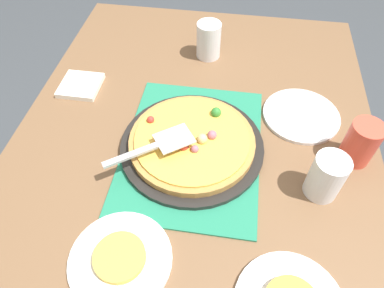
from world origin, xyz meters
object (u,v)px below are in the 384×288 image
object	(u,v)px
pizza_pan	(192,146)
served_slice_right	(120,257)
cup_near	(361,143)
cup_far	(209,40)
pizza_server	(157,145)
cup_corner	(326,177)
plate_side	(301,115)
plate_far_right	(121,259)
pizza	(192,141)
napkin_stack	(81,85)

from	to	relation	value
pizza_pan	served_slice_right	world-z (taller)	served_slice_right
cup_near	cup_far	distance (m)	0.58
pizza_server	pizza_pan	bearing A→B (deg)	-54.37
pizza_pan	cup_corner	bearing A→B (deg)	-104.29
pizza_pan	pizza_server	distance (m)	0.11
plate_side	plate_far_right	bearing A→B (deg)	140.83
plate_side	cup_near	size ratio (longest dim) A/B	1.83
pizza	cup_far	size ratio (longest dim) A/B	2.75
plate_far_right	plate_side	distance (m)	0.63
cup_near	cup_corner	distance (m)	0.15
pizza_pan	pizza	size ratio (longest dim) A/B	1.15
cup_corner	napkin_stack	xyz separation A→B (m)	(0.28, 0.71, -0.05)
cup_far	napkin_stack	size ratio (longest dim) A/B	1.00
pizza_pan	cup_near	distance (m)	0.43
plate_far_right	pizza_server	world-z (taller)	pizza_server
cup_near	cup_far	bearing A→B (deg)	48.26
pizza_pan	pizza	bearing A→B (deg)	5.41
pizza_pan	pizza	distance (m)	0.02
napkin_stack	served_slice_right	bearing A→B (deg)	-151.70
cup_far	pizza_server	xyz separation A→B (m)	(-0.47, 0.07, 0.01)
cup_near	cup_corner	size ratio (longest dim) A/B	1.00
pizza	served_slice_right	size ratio (longest dim) A/B	3.00
pizza_pan	served_slice_right	xyz separation A→B (m)	(-0.32, 0.10, 0.01)
pizza_pan	plate_far_right	xyz separation A→B (m)	(-0.32, 0.10, -0.01)
pizza_pan	cup_far	xyz separation A→B (m)	(0.42, 0.01, 0.05)
cup_far	pizza_server	distance (m)	0.48
pizza	cup_near	world-z (taller)	cup_near
pizza	cup_far	bearing A→B (deg)	1.01
served_slice_right	cup_near	bearing A→B (deg)	-55.77
pizza_pan	pizza	world-z (taller)	pizza
plate_side	served_slice_right	bearing A→B (deg)	140.83
served_slice_right	cup_near	xyz separation A→B (m)	(0.36, -0.53, 0.04)
pizza_server	pizza	bearing A→B (deg)	-54.18
plate_side	pizza_server	bearing A→B (deg)	120.81
plate_side	cup_near	bearing A→B (deg)	-136.17
pizza_pan	plate_side	size ratio (longest dim) A/B	1.73
cup_corner	cup_near	bearing A→B (deg)	-39.02
served_slice_right	napkin_stack	size ratio (longest dim) A/B	0.92
pizza_pan	served_slice_right	size ratio (longest dim) A/B	3.45
cup_near	cup_corner	bearing A→B (deg)	140.98
pizza	cup_corner	size ratio (longest dim) A/B	2.75
cup_corner	pizza_pan	bearing A→B (deg)	75.71
plate_far_right	cup_corner	size ratio (longest dim) A/B	1.83
plate_far_right	pizza_server	size ratio (longest dim) A/B	1.04
plate_side	pizza_server	xyz separation A→B (m)	(-0.22, 0.37, 0.06)
pizza	plate_side	xyz separation A→B (m)	(0.17, -0.30, -0.03)
cup_near	cup_corner	xyz separation A→B (m)	(-0.12, 0.10, 0.00)
cup_far	napkin_stack	world-z (taller)	cup_far
pizza_server	napkin_stack	distance (m)	0.40
cup_far	cup_corner	xyz separation A→B (m)	(-0.50, -0.33, 0.00)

